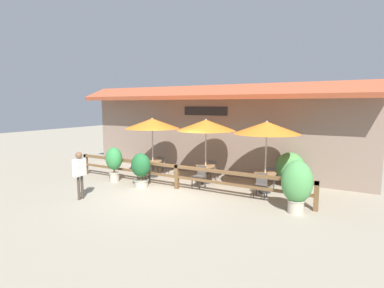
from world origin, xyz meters
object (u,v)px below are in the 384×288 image
at_px(dining_table_middle, 206,169).
at_px(chair_far_streetside, 261,184).
at_px(dining_table_far, 265,177).
at_px(chair_near_wallside, 163,164).
at_px(dining_table_near, 153,164).
at_px(patio_umbrella_far, 267,128).
at_px(chair_far_wallside, 269,176).
at_px(chair_middle_wallside, 213,168).
at_px(potted_plant_broad_leaf, 297,184).
at_px(potted_plant_entrance_palm, 114,161).
at_px(potted_plant_corner_fern, 141,168).
at_px(chair_middle_streetside, 200,175).
at_px(patio_umbrella_near, 152,124).
at_px(pedestrian, 80,169).
at_px(patio_umbrella_middle, 206,125).
at_px(potted_plant_tall_tropical, 290,168).
at_px(chair_near_streetside, 144,169).

xyz_separation_m(dining_table_middle, chair_far_streetside, (2.63, -0.83, -0.11)).
bearing_deg(dining_table_far, chair_near_wallside, 172.96).
distance_m(dining_table_near, patio_umbrella_far, 5.51).
distance_m(dining_table_far, chair_far_wallside, 0.69).
bearing_deg(chair_far_streetside, chair_middle_wallside, 147.17).
relative_size(chair_near_wallside, potted_plant_broad_leaf, 0.53).
bearing_deg(potted_plant_entrance_palm, potted_plant_corner_fern, -3.86).
bearing_deg(chair_middle_streetside, potted_plant_corner_fern, -141.42).
relative_size(patio_umbrella_near, dining_table_middle, 3.29).
relative_size(dining_table_middle, chair_far_wallside, 0.95).
relative_size(dining_table_middle, dining_table_far, 1.00).
bearing_deg(pedestrian, dining_table_far, 119.58).
bearing_deg(patio_umbrella_near, chair_far_wallside, 8.25).
xyz_separation_m(dining_table_far, potted_plant_corner_fern, (-4.56, -1.70, 0.18)).
xyz_separation_m(dining_table_near, potted_plant_entrance_palm, (-0.92, -1.53, 0.30)).
xyz_separation_m(patio_umbrella_near, chair_near_wallside, (0.05, 0.70, -1.97)).
height_order(chair_middle_wallside, dining_table_far, chair_middle_wallside).
bearing_deg(dining_table_far, chair_far_wallside, 91.65).
bearing_deg(chair_middle_streetside, chair_far_wallside, 35.66).
xyz_separation_m(potted_plant_entrance_palm, potted_plant_corner_fern, (1.55, -0.10, -0.12)).
height_order(chair_middle_wallside, pedestrian, pedestrian).
bearing_deg(dining_table_near, chair_far_wallside, 8.25).
bearing_deg(potted_plant_broad_leaf, chair_far_wallside, 121.68).
xyz_separation_m(dining_table_near, chair_near_wallside, (0.05, 0.70, -0.11)).
relative_size(chair_middle_streetside, chair_far_streetside, 1.00).
distance_m(dining_table_near, patio_umbrella_middle, 3.20).
bearing_deg(chair_near_wallside, potted_plant_broad_leaf, 157.77).
xyz_separation_m(potted_plant_broad_leaf, potted_plant_corner_fern, (-6.00, -0.02, -0.13)).
bearing_deg(potted_plant_broad_leaf, chair_middle_streetside, 163.94).
relative_size(potted_plant_broad_leaf, potted_plant_tall_tropical, 1.17).
bearing_deg(patio_umbrella_far, dining_table_middle, 176.78).
bearing_deg(chair_middle_streetside, dining_table_middle, 106.32).
bearing_deg(dining_table_far, dining_table_near, -179.26).
bearing_deg(chair_near_wallside, potted_plant_corner_fern, 101.08).
bearing_deg(patio_umbrella_near, patio_umbrella_middle, 4.65).
relative_size(dining_table_middle, patio_umbrella_far, 0.30).
distance_m(chair_near_streetside, pedestrian, 3.29).
bearing_deg(patio_umbrella_far, patio_umbrella_near, -179.26).
relative_size(patio_umbrella_near, chair_far_streetside, 3.13).
relative_size(dining_table_near, chair_near_wallside, 0.95).
height_order(patio_umbrella_far, chair_far_wallside, patio_umbrella_far).
distance_m(chair_middle_wallside, potted_plant_corner_fern, 3.24).
bearing_deg(chair_near_streetside, pedestrian, -104.54).
bearing_deg(patio_umbrella_near, chair_middle_wallside, 19.10).
bearing_deg(potted_plant_tall_tropical, dining_table_middle, -160.44).
bearing_deg(dining_table_far, pedestrian, -143.51).
bearing_deg(potted_plant_corner_fern, patio_umbrella_middle, 43.11).
xyz_separation_m(patio_umbrella_middle, pedestrian, (-2.82, -4.14, -1.37)).
height_order(chair_far_streetside, potted_plant_tall_tropical, potted_plant_tall_tropical).
relative_size(patio_umbrella_middle, dining_table_middle, 3.29).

